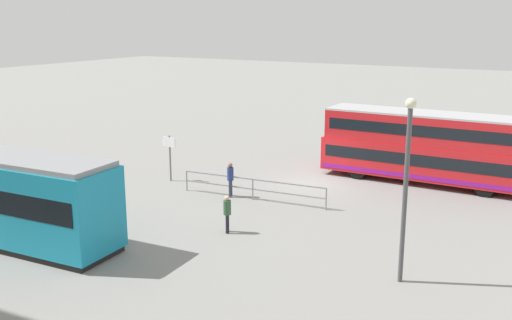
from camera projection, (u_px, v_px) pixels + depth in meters
ground_plane at (314, 183)px, 32.10m from camera, size 160.00×160.00×0.00m
double_decker_bus at (429, 147)px, 31.72m from camera, size 11.54×2.69×3.85m
pedestrian_near_railing at (230, 177)px, 29.44m from camera, size 0.41×0.41×1.76m
pedestrian_crossing at (227, 211)px, 24.53m from camera, size 0.44×0.44×1.62m
pedestrian_railing at (253, 185)px, 29.01m from camera, size 7.63×0.75×1.08m
info_sign at (170, 150)px, 32.16m from camera, size 0.97×0.23×2.55m
street_lamp at (406, 176)px, 19.28m from camera, size 0.36×0.36×6.31m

